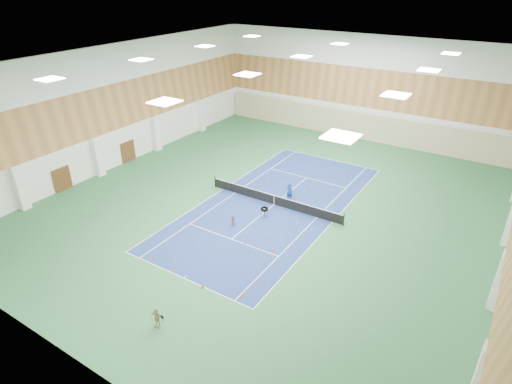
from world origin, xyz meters
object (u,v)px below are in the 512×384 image
tennis_net (274,199)px  child_court (233,221)px  child_apron (157,318)px  coach (290,192)px  ball_cart (264,212)px

tennis_net → child_court: 4.94m
tennis_net → child_apron: 16.05m
tennis_net → coach: bearing=64.3°
child_apron → ball_cart: (-1.27, 13.83, -0.24)m
tennis_net → child_apron: size_ratio=9.83×
ball_cart → coach: bearing=95.1°
tennis_net → coach: size_ratio=7.71×
tennis_net → ball_cart: size_ratio=15.75×
child_court → ball_cart: bearing=56.3°
child_apron → ball_cart: size_ratio=1.60×
coach → ball_cart: size_ratio=2.04×
ball_cart → tennis_net: bearing=109.8°
child_court → child_apron: 11.40m
tennis_net → coach: 1.66m
coach → child_court: coach is taller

